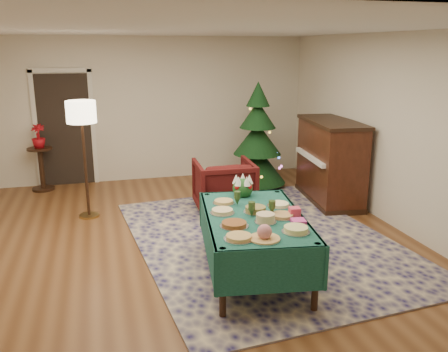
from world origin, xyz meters
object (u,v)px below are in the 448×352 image
object	(u,v)px
buffet_table	(254,227)
christmas_tree	(257,141)
side_table	(42,170)
armchair	(224,183)
floor_lamp	(82,119)
gift_box	(295,212)
piano	(330,162)
potted_plant	(39,141)

from	to	relation	value
buffet_table	christmas_tree	distance (m)	3.54
side_table	armchair	bearing A→B (deg)	-34.30
floor_lamp	gift_box	bearing A→B (deg)	-49.48
gift_box	side_table	bearing A→B (deg)	125.32
piano	side_table	bearing A→B (deg)	157.92
gift_box	christmas_tree	xyz separation A→B (m)	(0.75, 3.46, 0.10)
buffet_table	piano	world-z (taller)	piano
buffet_table	gift_box	distance (m)	0.47
floor_lamp	christmas_tree	size ratio (longest dim) A/B	0.92
side_table	potted_plant	distance (m)	0.51
buffet_table	armchair	world-z (taller)	armchair
armchair	side_table	world-z (taller)	armchair
buffet_table	potted_plant	size ratio (longest dim) A/B	4.71
armchair	christmas_tree	distance (m)	1.52
gift_box	side_table	world-z (taller)	gift_box
floor_lamp	potted_plant	size ratio (longest dim) A/B	4.20
floor_lamp	piano	distance (m)	3.97
armchair	side_table	size ratio (longest dim) A/B	1.16
floor_lamp	potted_plant	distance (m)	1.95
buffet_table	floor_lamp	distance (m)	3.20
floor_lamp	christmas_tree	world-z (taller)	christmas_tree
potted_plant	christmas_tree	world-z (taller)	christmas_tree
floor_lamp	potted_plant	world-z (taller)	floor_lamp
buffet_table	gift_box	bearing A→B (deg)	-17.71
gift_box	side_table	distance (m)	5.26
gift_box	floor_lamp	xyz separation A→B (m)	(-2.23, 2.60, 0.73)
buffet_table	christmas_tree	bearing A→B (deg)	70.63
gift_box	armchair	bearing A→B (deg)	94.19
gift_box	floor_lamp	size ratio (longest dim) A/B	0.07
potted_plant	piano	world-z (taller)	piano
christmas_tree	piano	distance (m)	1.42
buffet_table	side_table	distance (m)	4.91
gift_box	buffet_table	bearing A→B (deg)	162.29
christmas_tree	piano	bearing A→B (deg)	-50.23
floor_lamp	piano	xyz separation A→B (m)	(3.88, -0.23, -0.83)
floor_lamp	side_table	world-z (taller)	floor_lamp
buffet_table	christmas_tree	xyz separation A→B (m)	(1.17, 3.33, 0.29)
armchair	floor_lamp	bearing A→B (deg)	-5.41
floor_lamp	christmas_tree	bearing A→B (deg)	16.03
side_table	christmas_tree	xyz separation A→B (m)	(3.79, -0.82, 0.49)
gift_box	side_table	xyz separation A→B (m)	(-3.03, 4.28, -0.39)
gift_box	christmas_tree	bearing A→B (deg)	77.69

